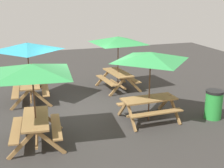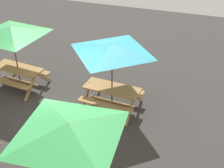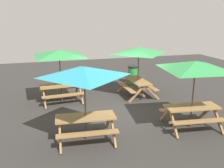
{
  "view_description": "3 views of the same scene",
  "coord_description": "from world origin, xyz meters",
  "px_view_note": "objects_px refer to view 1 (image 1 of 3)",
  "views": [
    {
      "loc": [
        -10.24,
        2.44,
        4.16
      ],
      "look_at": [
        -0.02,
        -1.0,
        0.9
      ],
      "focal_mm": 50.0,
      "sensor_mm": 36.0,
      "label": 1
    },
    {
      "loc": [
        4.38,
        -6.11,
        6.08
      ],
      "look_at": [
        1.6,
        1.77,
        0.9
      ],
      "focal_mm": 50.0,
      "sensor_mm": 36.0,
      "label": 2
    },
    {
      "loc": [
        2.74,
        8.71,
        3.75
      ],
      "look_at": [
        -0.02,
        -1.0,
        0.9
      ],
      "focal_mm": 40.0,
      "sensor_mm": 36.0,
      "label": 3
    }
  ],
  "objects_px": {
    "picnic_table_1": "(150,62)",
    "picnic_table_3": "(118,44)",
    "picnic_table_2": "(32,75)",
    "picnic_table_0": "(27,51)",
    "trash_bin_green": "(214,104)"
  },
  "relations": [
    {
      "from": "picnic_table_1",
      "to": "picnic_table_3",
      "type": "distance_m",
      "value": 3.53
    },
    {
      "from": "picnic_table_0",
      "to": "picnic_table_3",
      "type": "bearing_deg",
      "value": -79.31
    },
    {
      "from": "picnic_table_1",
      "to": "picnic_table_2",
      "type": "bearing_deg",
      "value": 6.32
    },
    {
      "from": "picnic_table_0",
      "to": "trash_bin_green",
      "type": "relative_size",
      "value": 2.38
    },
    {
      "from": "picnic_table_1",
      "to": "picnic_table_3",
      "type": "xyz_separation_m",
      "value": [
        3.52,
        -0.17,
        0.0
      ]
    },
    {
      "from": "picnic_table_2",
      "to": "picnic_table_3",
      "type": "relative_size",
      "value": 1.0
    },
    {
      "from": "picnic_table_1",
      "to": "picnic_table_3",
      "type": "relative_size",
      "value": 0.83
    },
    {
      "from": "picnic_table_0",
      "to": "picnic_table_1",
      "type": "bearing_deg",
      "value": -126.83
    },
    {
      "from": "picnic_table_0",
      "to": "picnic_table_3",
      "type": "relative_size",
      "value": 0.83
    },
    {
      "from": "picnic_table_0",
      "to": "trash_bin_green",
      "type": "bearing_deg",
      "value": -118.63
    },
    {
      "from": "picnic_table_0",
      "to": "picnic_table_3",
      "type": "xyz_separation_m",
      "value": [
        0.42,
        -3.73,
        0.0
      ]
    },
    {
      "from": "picnic_table_0",
      "to": "trash_bin_green",
      "type": "distance_m",
      "value": 6.92
    },
    {
      "from": "trash_bin_green",
      "to": "picnic_table_3",
      "type": "bearing_deg",
      "value": 25.42
    },
    {
      "from": "trash_bin_green",
      "to": "picnic_table_2",
      "type": "bearing_deg",
      "value": 89.2
    },
    {
      "from": "picnic_table_1",
      "to": "picnic_table_2",
      "type": "relative_size",
      "value": 0.83
    }
  ]
}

